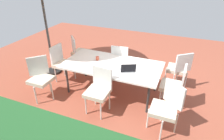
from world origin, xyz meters
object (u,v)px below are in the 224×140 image
Objects in this scene: chair_south at (121,60)px; dining_table at (112,66)px; cup at (97,58)px; chair_northeast at (40,76)px; chair_northwest at (166,106)px; laptop at (128,69)px; chair_north at (99,89)px; chair_east at (62,62)px; chair_west at (175,84)px; chair_southwest at (179,68)px; chair_southeast at (79,51)px.

dining_table is at bearing 87.71° from chair_south.
chair_south reaches higher than cup.
chair_northwest is at bearing -46.21° from chair_northeast.
laptop is at bearing 162.83° from cup.
chair_northwest reaches higher than laptop.
dining_table is 0.49m from laptop.
chair_northwest is 2.48× the size of laptop.
chair_northwest is 1.00× the size of chair_north.
dining_table is at bearing -86.81° from chair_east.
chair_west and chair_southwest have the same top height.
chair_south is at bearing -136.63° from chair_southeast.
chair_east is 1.00× the size of chair_southeast.
chair_south is (0.04, -0.71, -0.16)m from dining_table.
chair_northeast is (2.87, 0.81, 0.00)m from chair_west.
chair_northwest is at bearing -162.64° from chair_southeast.
chair_southwest is at bearing -70.73° from chair_east.
chair_east is 10.91× the size of cup.
chair_north is at bearing -44.26° from chair_northeast.
chair_northeast is (2.81, 0.01, 0.00)m from chair_northwest.
laptop is 0.90m from cup.
chair_southeast is 2.91m from chair_west.
chair_north is at bearing -60.03° from chair_west.
chair_southwest is 10.91× the size of cup.
chair_north is 1.00× the size of chair_southwest.
cup is (0.41, -0.08, 0.09)m from dining_table.
chair_east reaches higher than laptop.
chair_north is at bearing -144.21° from chair_northwest.
chair_south is 1.00× the size of chair_southwest.
chair_southeast reaches higher than laptop.
cup is at bearing -42.83° from laptop.
chair_north is at bearing 27.09° from laptop.
chair_northeast is at bearing -142.13° from chair_northwest.
chair_south is 1.00× the size of chair_northeast.
chair_southeast is 1.00× the size of chair_south.
dining_table is at bearing 96.76° from chair_north.
chair_east is at bearing -23.31° from chair_southwest.
laptop is at bearing 58.44° from chair_north.
chair_northwest and chair_north have the same top height.
dining_table is at bearing -9.63° from chair_southwest.
chair_northwest is 1.00× the size of chair_south.
chair_west is (-1.43, -0.01, -0.16)m from dining_table.
chair_northeast is at bearing -172.09° from chair_north.
chair_southeast and chair_southwest have the same top height.
chair_southwest is at bearing -17.14° from chair_northeast.
chair_northeast is at bearing -72.26° from chair_west.
chair_west is 0.81m from chair_southwest.
chair_northwest is at bearing 127.93° from chair_south.
cup is at bearing -168.39° from chair_northwest.
chair_west is at bearing 33.73° from chair_north.
chair_south is at bearing -113.60° from chair_west.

